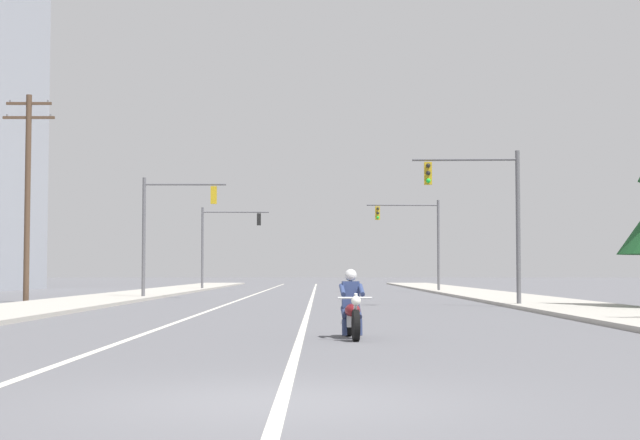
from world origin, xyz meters
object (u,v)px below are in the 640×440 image
at_px(traffic_signal_mid_left, 223,235).
at_px(utility_pole_left_near, 28,190).
at_px(traffic_signal_near_right, 489,204).
at_px(traffic_signal_near_left, 168,219).
at_px(motorcycle_with_rider, 352,311).
at_px(traffic_signal_mid_right, 418,231).

relative_size(traffic_signal_mid_left, utility_pole_left_near, 0.65).
relative_size(traffic_signal_near_right, traffic_signal_near_left, 1.00).
bearing_deg(utility_pole_left_near, traffic_signal_near_right, -15.80).
height_order(motorcycle_with_rider, traffic_signal_mid_right, traffic_signal_mid_right).
xyz_separation_m(traffic_signal_mid_right, traffic_signal_mid_left, (-13.94, 7.57, 0.01)).
bearing_deg(motorcycle_with_rider, traffic_signal_near_left, 106.41).
bearing_deg(traffic_signal_near_left, traffic_signal_mid_left, 88.92).
xyz_separation_m(motorcycle_with_rider, traffic_signal_mid_right, (5.90, 44.23, 3.51)).
bearing_deg(motorcycle_with_rider, traffic_signal_near_right, 71.34).
xyz_separation_m(traffic_signal_near_left, traffic_signal_mid_right, (14.37, 15.46, 0.04)).
bearing_deg(traffic_signal_near_right, traffic_signal_mid_left, 112.39).
distance_m(motorcycle_with_rider, traffic_signal_mid_right, 44.76).
relative_size(traffic_signal_near_right, utility_pole_left_near, 0.65).
bearing_deg(traffic_signal_mid_right, traffic_signal_mid_left, 151.50).
xyz_separation_m(traffic_signal_near_right, traffic_signal_near_left, (-14.46, 11.02, 0.00)).
height_order(motorcycle_with_rider, traffic_signal_mid_left, traffic_signal_mid_left).
height_order(motorcycle_with_rider, utility_pole_left_near, utility_pole_left_near).
height_order(traffic_signal_near_right, traffic_signal_near_left, same).
distance_m(traffic_signal_mid_right, utility_pole_left_near, 28.83).
relative_size(motorcycle_with_rider, traffic_signal_near_left, 0.35).
relative_size(traffic_signal_near_left, utility_pole_left_near, 0.65).
relative_size(motorcycle_with_rider, traffic_signal_near_right, 0.35).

